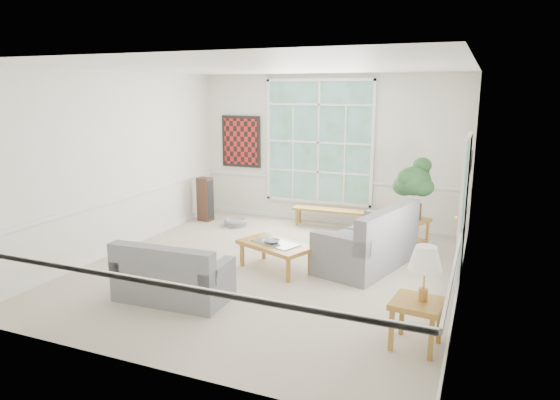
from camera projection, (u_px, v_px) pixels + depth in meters
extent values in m
cube|color=#B1A491|center=(269.00, 269.00, 7.66)|extent=(5.50, 6.00, 0.01)
cube|color=white|center=(268.00, 67.00, 7.01)|extent=(5.50, 6.00, 0.02)
cube|color=silver|center=(329.00, 150.00, 10.04)|extent=(5.50, 0.02, 3.00)
cube|color=silver|center=(138.00, 221.00, 4.63)|extent=(5.50, 0.02, 3.00)
cube|color=silver|center=(119.00, 162.00, 8.37)|extent=(0.02, 6.00, 3.00)
cube|color=silver|center=(467.00, 186.00, 6.31)|extent=(0.02, 6.00, 3.00)
cube|color=white|center=(319.00, 142.00, 10.05)|extent=(2.30, 0.08, 2.40)
cube|color=white|center=(463.00, 210.00, 6.96)|extent=(0.08, 0.90, 2.10)
cube|color=white|center=(461.00, 213.00, 6.37)|extent=(0.08, 0.26, 1.90)
cube|color=maroon|center=(241.00, 142.00, 10.71)|extent=(0.90, 0.06, 1.10)
cube|color=black|center=(470.00, 163.00, 7.89)|extent=(0.04, 0.26, 0.32)
cube|color=black|center=(471.00, 160.00, 8.25)|extent=(0.04, 0.26, 0.32)
cube|color=slate|center=(367.00, 236.00, 7.70)|extent=(1.36, 1.97, 0.97)
cube|color=slate|center=(174.00, 270.00, 6.49)|extent=(1.48, 0.81, 0.78)
cube|color=#A0702B|center=(275.00, 256.00, 7.58)|extent=(1.28, 0.99, 0.42)
imported|color=gray|center=(271.00, 241.00, 7.51)|extent=(0.37, 0.37, 0.07)
cube|color=#A0702B|center=(331.00, 218.00, 9.94)|extent=(1.57, 0.36, 0.36)
cube|color=#A0702B|center=(410.00, 233.00, 8.65)|extent=(0.69, 0.69, 0.52)
cube|color=#A0702B|center=(416.00, 324.00, 5.29)|extent=(0.57, 0.57, 0.52)
cylinder|color=gray|center=(236.00, 222.00, 10.07)|extent=(0.61, 0.61, 0.14)
cube|color=#40271A|center=(205.00, 199.00, 10.40)|extent=(0.31, 0.26, 0.91)
ellipsoid|color=black|center=(380.00, 220.00, 8.22)|extent=(0.38, 0.27, 0.18)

